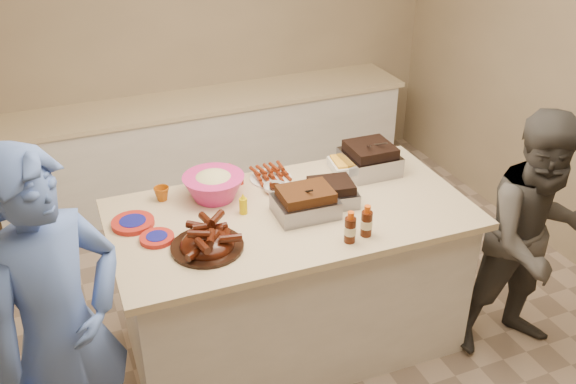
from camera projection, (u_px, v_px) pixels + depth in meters
name	position (u px, v px, depth m)	size (l,w,h in m)	color
room	(307.00, 344.00, 4.14)	(4.50, 5.00, 2.70)	tan
back_counter	(207.00, 146.00, 5.69)	(3.60, 0.64, 0.90)	silver
island	(291.00, 340.00, 4.17)	(2.07, 1.09, 0.98)	silver
rib_platter	(207.00, 248.00, 3.36)	(0.39, 0.39, 0.15)	#3E1207
pulled_pork_tray	(305.00, 214.00, 3.66)	(0.35, 0.26, 0.10)	#47230F
brisket_tray	(331.00, 203.00, 3.77)	(0.29, 0.24, 0.09)	black
roasting_pan	(369.00, 171.00, 4.12)	(0.32, 0.32, 0.13)	gray
coleslaw_bowl	(215.00, 198.00, 3.82)	(0.37, 0.37, 0.25)	#CB2776
sausage_plate	(271.00, 179.00, 4.03)	(0.26, 0.26, 0.04)	silver
mac_cheese_dish	(353.00, 169.00, 4.15)	(0.29, 0.22, 0.08)	yellow
bbq_bottle_a	(349.00, 241.00, 3.42)	(0.06, 0.06, 0.18)	#3B1608
bbq_bottle_b	(366.00, 235.00, 3.47)	(0.06, 0.06, 0.18)	#3B1608
mustard_bottle	(244.00, 213.00, 3.67)	(0.05, 0.05, 0.13)	#DDBC00
sauce_bowl	(275.00, 192.00, 3.88)	(0.14, 0.04, 0.14)	silver
plate_stack_large	(133.00, 225.00, 3.56)	(0.24, 0.24, 0.03)	#A92017
plate_stack_small	(157.00, 240.00, 3.43)	(0.18, 0.18, 0.03)	#A92017
plastic_cup	(163.00, 200.00, 3.80)	(0.09, 0.09, 0.09)	#9E4C0A
basket_stack	(225.00, 185.00, 3.96)	(0.19, 0.14, 0.09)	#A92017
guest_gray	(513.00, 340.00, 4.17)	(0.77, 1.59, 0.60)	#494642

